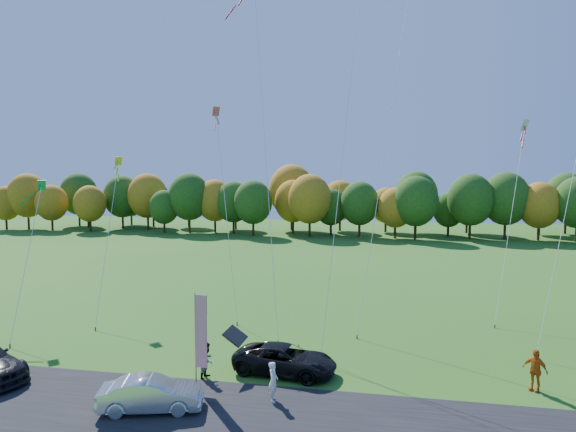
% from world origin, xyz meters
% --- Properties ---
extents(ground, '(160.00, 160.00, 0.00)m').
position_xyz_m(ground, '(0.00, 0.00, 0.00)').
color(ground, '#255817').
extents(asphalt_strip, '(90.00, 6.00, 0.01)m').
position_xyz_m(asphalt_strip, '(0.00, -4.00, 0.01)').
color(asphalt_strip, black).
rests_on(asphalt_strip, ground).
extents(tree_line, '(116.00, 12.00, 10.00)m').
position_xyz_m(tree_line, '(0.00, 55.00, 0.00)').
color(tree_line, '#1E4711').
rests_on(tree_line, ground).
extents(black_suv, '(5.12, 2.89, 1.35)m').
position_xyz_m(black_suv, '(0.95, 0.48, 0.68)').
color(black_suv, black).
rests_on(black_suv, ground).
extents(silver_sedan, '(4.29, 2.46, 1.34)m').
position_xyz_m(silver_sedan, '(-3.53, -4.26, 0.67)').
color(silver_sedan, silver).
rests_on(silver_sedan, ground).
extents(person_tailgate_a, '(0.47, 0.65, 1.65)m').
position_xyz_m(person_tailgate_a, '(1.05, -2.47, 0.83)').
color(person_tailgate_a, white).
rests_on(person_tailgate_a, ground).
extents(person_tailgate_b, '(0.70, 0.86, 1.65)m').
position_xyz_m(person_tailgate_b, '(-2.51, -0.65, 0.83)').
color(person_tailgate_b, gray).
rests_on(person_tailgate_b, ground).
extents(person_east, '(1.13, 1.02, 1.84)m').
position_xyz_m(person_east, '(11.97, 0.72, 0.92)').
color(person_east, '#D26513').
rests_on(person_east, ground).
extents(feather_flag, '(0.57, 0.09, 4.30)m').
position_xyz_m(feather_flag, '(-2.34, -1.91, 2.63)').
color(feather_flag, '#999999').
rests_on(feather_flag, ground).
extents(kite_delta_blue, '(5.88, 12.44, 25.60)m').
position_xyz_m(kite_delta_blue, '(-2.43, 10.18, 12.27)').
color(kite_delta_blue, '#4C3F33').
rests_on(kite_delta_blue, ground).
extents(kite_parafoil_orange, '(5.92, 11.26, 32.82)m').
position_xyz_m(kite_parafoil_orange, '(6.05, 11.63, 16.26)').
color(kite_parafoil_orange, '#4C3F33').
rests_on(kite_parafoil_orange, ground).
extents(kite_delta_red, '(2.84, 10.31, 25.00)m').
position_xyz_m(kite_delta_red, '(3.21, 6.72, 12.50)').
color(kite_delta_red, '#4C3F33').
rests_on(kite_delta_red, ground).
extents(kite_parafoil_rainbow, '(5.67, 6.49, 16.44)m').
position_xyz_m(kite_parafoil_rainbow, '(15.19, 7.61, 8.13)').
color(kite_parafoil_rainbow, '#4C3F33').
rests_on(kite_parafoil_rainbow, ground).
extents(kite_diamond_yellow, '(2.80, 7.74, 10.95)m').
position_xyz_m(kite_diamond_yellow, '(-12.71, 8.41, 5.28)').
color(kite_diamond_yellow, '#4C3F33').
rests_on(kite_diamond_yellow, ground).
extents(kite_diamond_green, '(2.72, 6.54, 9.31)m').
position_xyz_m(kite_diamond_green, '(-15.50, 4.13, 4.44)').
color(kite_diamond_green, '#4C3F33').
rests_on(kite_diamond_green, ground).
extents(kite_diamond_white, '(3.75, 7.96, 13.72)m').
position_xyz_m(kite_diamond_white, '(13.62, 13.61, 6.56)').
color(kite_diamond_white, '#4C3F33').
rests_on(kite_diamond_white, ground).
extents(kite_diamond_pink, '(3.74, 6.17, 14.53)m').
position_xyz_m(kite_diamond_pink, '(-5.10, 10.27, 7.05)').
color(kite_diamond_pink, '#4C3F33').
rests_on(kite_diamond_pink, ground).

